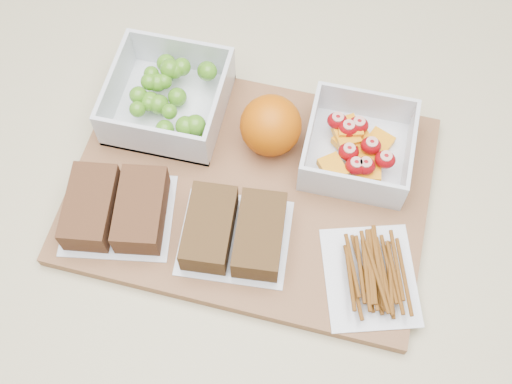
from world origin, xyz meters
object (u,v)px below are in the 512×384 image
cutting_board (250,189)px  sandwich_bag_left (116,209)px  grape_container (169,97)px  orange (271,125)px  pretzel_bag (372,273)px  sandwich_bag_center (234,232)px  fruit_container (357,148)px

cutting_board → sandwich_bag_left: sandwich_bag_left is taller
cutting_board → grape_container: grape_container is taller
cutting_board → orange: bearing=82.1°
grape_container → pretzel_bag: size_ratio=0.96×
orange → sandwich_bag_left: orange is taller
cutting_board → sandwich_bag_left: size_ratio=2.97×
grape_container → sandwich_bag_center: bearing=-52.1°
cutting_board → pretzel_bag: bearing=-26.4°
fruit_container → pretzel_bag: size_ratio=0.86×
sandwich_bag_center → pretzel_bag: (0.16, -0.01, -0.01)m
cutting_board → grape_container: size_ratio=3.03×
sandwich_bag_center → pretzel_bag: 0.16m
grape_container → sandwich_bag_left: size_ratio=0.98×
fruit_container → pretzel_bag: 0.16m
sandwich_bag_left → sandwich_bag_center: bearing=1.0°
grape_container → fruit_container: 0.24m
sandwich_bag_center → pretzel_bag: size_ratio=0.91×
grape_container → pretzel_bag: 0.33m
sandwich_bag_left → fruit_container: bearing=28.8°
sandwich_bag_left → pretzel_bag: size_ratio=0.98×
orange → sandwich_bag_center: (-0.01, -0.14, -0.02)m
cutting_board → orange: size_ratio=5.66×
grape_container → cutting_board: bearing=-35.2°
orange → sandwich_bag_center: bearing=-95.0°
cutting_board → sandwich_bag_center: sandwich_bag_center is taller
grape_container → orange: orange is taller
sandwich_bag_center → pretzel_bag: sandwich_bag_center is taller
cutting_board → pretzel_bag: size_ratio=2.90×
fruit_container → orange: size_ratio=1.67×
fruit_container → sandwich_bag_left: (-0.26, -0.14, -0.00)m
orange → sandwich_bag_center: 0.14m
fruit_container → orange: (-0.11, -0.00, 0.02)m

